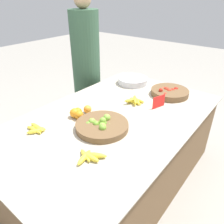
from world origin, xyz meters
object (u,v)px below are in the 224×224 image
object	(u,v)px
tomato_basket	(169,92)
metal_bowl	(133,81)
vendor_person	(87,71)
lime_bowl	(102,125)
price_sign	(159,102)

from	to	relation	value
tomato_basket	metal_bowl	size ratio (longest dim) A/B	1.12
tomato_basket	vendor_person	distance (m)	1.00
tomato_basket	vendor_person	size ratio (longest dim) A/B	0.23
metal_bowl	lime_bowl	bearing A→B (deg)	-159.97
lime_bowl	price_sign	distance (m)	0.58
lime_bowl	tomato_basket	xyz separation A→B (m)	(0.85, -0.12, 0.00)
metal_bowl	vendor_person	world-z (taller)	vendor_person
metal_bowl	price_sign	size ratio (longest dim) A/B	2.40
metal_bowl	price_sign	xyz separation A→B (m)	(-0.32, -0.48, 0.02)
lime_bowl	tomato_basket	bearing A→B (deg)	-8.22
metal_bowl	price_sign	bearing A→B (deg)	-123.77
metal_bowl	vendor_person	distance (m)	0.57
lime_bowl	vendor_person	distance (m)	1.14
tomato_basket	metal_bowl	distance (m)	0.44
vendor_person	metal_bowl	bearing A→B (deg)	-75.59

